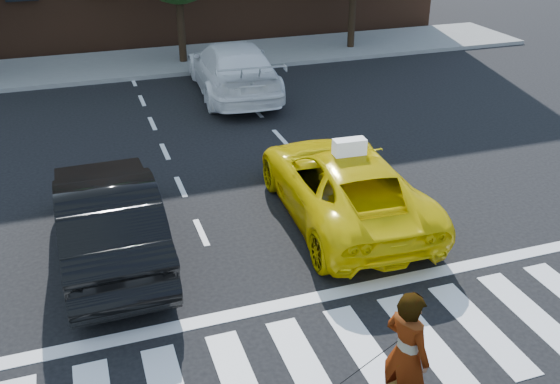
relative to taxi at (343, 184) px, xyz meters
name	(u,v)px	position (x,y,z in m)	size (l,w,h in m)	color
ground	(368,356)	(-1.40, -4.14, -0.75)	(120.00, 120.00, 0.00)	black
crosswalk	(368,355)	(-1.40, -4.14, -0.75)	(13.00, 2.40, 0.01)	silver
stop_line	(327,295)	(-1.40, -2.54, -0.75)	(12.00, 0.30, 0.01)	silver
sidewalk_far	(168,61)	(-1.40, 13.36, -0.68)	(30.00, 4.00, 0.15)	slate
taxi	(343,184)	(0.00, 0.00, 0.00)	(2.49, 5.41, 1.50)	#E4C704
black_sedan	(108,217)	(-4.77, -0.01, 0.08)	(1.75, 5.03, 1.66)	black
white_suv	(233,68)	(0.00, 8.82, 0.11)	(2.40, 5.91, 1.72)	white
woman	(406,354)	(-1.46, -5.24, 0.22)	(0.71, 0.46, 1.93)	#999999
taxi_sign	(349,147)	(0.00, -0.20, 0.91)	(0.65, 0.28, 0.32)	white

